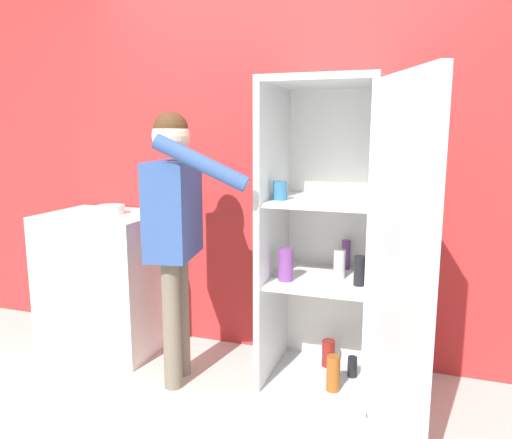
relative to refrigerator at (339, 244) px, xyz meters
The scene contains 6 objects.
ground_plane 1.10m from the refrigerator, 127.87° to the right, with size 12.00×12.00×0.00m, color beige.
wall_back 0.73m from the refrigerator, 132.82° to the left, with size 7.00×0.06×2.55m.
refrigerator is the anchor object (origin of this frame).
person 0.94m from the refrigerator, 168.65° to the right, with size 0.67×0.54×1.59m.
counter 1.66m from the refrigerator, behind, with size 0.76×0.60×0.94m.
bowl 1.56m from the refrigerator, behind, with size 0.19×0.19×0.06m.
Camera 1 is at (0.87, -2.14, 1.49)m, focal length 35.00 mm.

